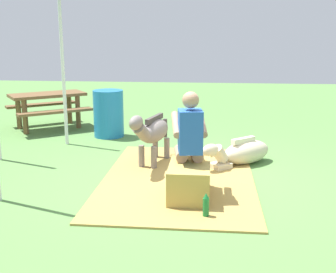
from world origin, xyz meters
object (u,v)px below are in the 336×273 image
(water_barrel, at_px, (109,114))
(tent_pole_right, at_px, (63,74))
(pony_lying, at_px, (242,153))
(soda_bottle, at_px, (206,206))
(picnic_bench, at_px, (48,102))
(pony_standing, at_px, (152,132))
(person_seated, at_px, (189,139))
(hay_bale, at_px, (189,181))

(water_barrel, bearing_deg, tent_pole_right, 137.12)
(pony_lying, relative_size, water_barrel, 1.31)
(soda_bottle, distance_m, picnic_bench, 5.46)
(pony_lying, xyz_separation_m, picnic_bench, (2.21, 3.91, 0.39))
(pony_standing, xyz_separation_m, pony_lying, (0.17, -1.37, -0.33))
(tent_pole_right, bearing_deg, person_seated, -134.17)
(hay_bale, xyz_separation_m, pony_standing, (1.31, 0.63, 0.31))
(pony_standing, height_order, picnic_bench, pony_standing)
(pony_standing, xyz_separation_m, soda_bottle, (-1.87, -0.85, -0.38))
(water_barrel, distance_m, tent_pole_right, 1.24)
(person_seated, relative_size, picnic_bench, 0.66)
(pony_lying, relative_size, tent_pole_right, 0.46)
(picnic_bench, bearing_deg, pony_lying, -119.55)
(person_seated, relative_size, water_barrel, 1.45)
(person_seated, height_order, picnic_bench, person_seated)
(hay_bale, distance_m, pony_lying, 1.65)
(person_seated, xyz_separation_m, soda_bottle, (-0.72, -0.23, -0.58))
(soda_bottle, bearing_deg, hay_bale, 20.52)
(pony_standing, relative_size, water_barrel, 1.46)
(tent_pole_right, distance_m, picnic_bench, 1.65)
(hay_bale, distance_m, tent_pole_right, 3.57)
(pony_standing, distance_m, soda_bottle, 2.09)
(water_barrel, relative_size, picnic_bench, 0.46)
(person_seated, height_order, pony_standing, person_seated)
(tent_pole_right, bearing_deg, soda_bottle, -139.39)
(hay_bale, relative_size, water_barrel, 0.87)
(pony_lying, distance_m, tent_pole_right, 3.42)
(water_barrel, bearing_deg, pony_lying, -123.49)
(pony_lying, distance_m, picnic_bench, 4.51)
(hay_bale, xyz_separation_m, water_barrel, (3.12, 1.74, 0.24))
(pony_standing, relative_size, picnic_bench, 0.67)
(pony_standing, distance_m, water_barrel, 2.12)
(pony_lying, relative_size, picnic_bench, 0.60)
(soda_bottle, bearing_deg, pony_standing, 24.28)
(person_seated, distance_m, soda_bottle, 0.95)
(hay_bale, xyz_separation_m, person_seated, (0.16, 0.02, 0.50))
(soda_bottle, bearing_deg, picnic_bench, 38.47)
(soda_bottle, bearing_deg, person_seated, 17.47)
(pony_lying, bearing_deg, water_barrel, 56.51)
(pony_standing, height_order, water_barrel, water_barrel)
(pony_lying, bearing_deg, pony_standing, 97.23)
(person_seated, distance_m, water_barrel, 3.44)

